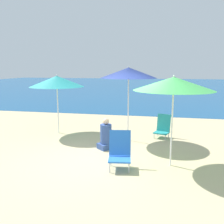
{
  "coord_description": "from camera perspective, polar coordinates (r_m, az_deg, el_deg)",
  "views": [
    {
      "loc": [
        1.39,
        -6.01,
        2.33
      ],
      "look_at": [
        -0.11,
        1.24,
        1.0
      ],
      "focal_mm": 40.0,
      "sensor_mm": 36.0,
      "label": 1
    }
  ],
  "objects": [
    {
      "name": "beach_umbrella_teal",
      "position": [
        8.93,
        -12.5,
        6.86
      ],
      "size": [
        1.89,
        1.89,
        2.08
      ],
      "color": "white",
      "rests_on": "ground"
    },
    {
      "name": "sea_water",
      "position": [
        31.96,
        9.27,
        5.91
      ],
      "size": [
        60.0,
        40.0,
        0.01
      ],
      "color": "navy",
      "rests_on": "ground"
    },
    {
      "name": "ground_plane",
      "position": [
        6.59,
        -1.25,
        -10.52
      ],
      "size": [
        60.0,
        60.0,
        0.0
      ],
      "primitive_type": "plane",
      "color": "#C6B284"
    },
    {
      "name": "beach_chair_teal",
      "position": [
        8.56,
        11.53,
        -3.36
      ],
      "size": [
        0.58,
        0.59,
        0.78
      ],
      "rotation": [
        0.0,
        0.0,
        -0.32
      ],
      "color": "silver",
      "rests_on": "ground"
    },
    {
      "name": "beach_umbrella_navy",
      "position": [
        7.81,
        3.82,
        8.93
      ],
      "size": [
        1.77,
        1.77,
        2.37
      ],
      "color": "white",
      "rests_on": "ground"
    },
    {
      "name": "beach_chair_blue",
      "position": [
        5.9,
        1.8,
        -8.7
      ],
      "size": [
        0.59,
        0.67,
        0.85
      ],
      "rotation": [
        0.0,
        0.0,
        0.14
      ],
      "color": "silver",
      "rests_on": "ground"
    },
    {
      "name": "person_seated_near",
      "position": [
        7.22,
        -1.41,
        -5.57
      ],
      "size": [
        0.55,
        0.55,
        0.91
      ],
      "rotation": [
        0.0,
        0.0,
        -0.73
      ],
      "color": "#334C8C",
      "rests_on": "ground"
    },
    {
      "name": "beach_umbrella_green",
      "position": [
        5.87,
        13.92,
        6.28
      ],
      "size": [
        1.85,
        1.85,
        2.16
      ],
      "color": "white",
      "rests_on": "ground"
    }
  ]
}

